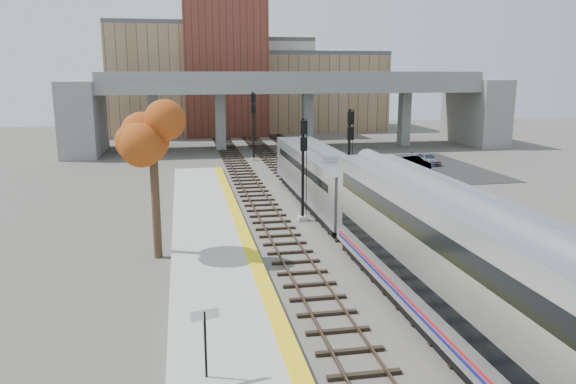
{
  "coord_description": "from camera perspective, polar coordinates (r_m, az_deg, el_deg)",
  "views": [
    {
      "loc": [
        -8.7,
        -24.61,
        9.74
      ],
      "look_at": [
        -2.53,
        7.95,
        2.5
      ],
      "focal_mm": 35.0,
      "sensor_mm": 36.0,
      "label": 1
    }
  ],
  "objects": [
    {
      "name": "signal_mast_near",
      "position": [
        36.28,
        1.54,
        2.07
      ],
      "size": [
        0.6,
        0.64,
        6.75
      ],
      "color": "#9E9E99",
      "rests_on": "ground"
    },
    {
      "name": "platform",
      "position": [
        26.44,
        -6.94,
        -8.98
      ],
      "size": [
        4.5,
        60.0,
        0.35
      ],
      "primitive_type": "cube",
      "color": "#9E9E99",
      "rests_on": "ground"
    },
    {
      "name": "parking_lot",
      "position": [
        58.12,
        12.44,
        2.4
      ],
      "size": [
        14.0,
        18.0,
        0.04
      ],
      "primitive_type": "cube",
      "color": "black",
      "rests_on": "ground"
    },
    {
      "name": "tracks",
      "position": [
        39.54,
        3.71,
        -1.85
      ],
      "size": [
        10.7,
        95.0,
        0.25
      ],
      "color": "black",
      "rests_on": "ground"
    },
    {
      "name": "car_b",
      "position": [
        57.65,
        12.71,
        2.92
      ],
      "size": [
        2.48,
        3.76,
        1.17
      ],
      "primitive_type": "imported",
      "rotation": [
        0.0,
        0.0,
        0.38
      ],
      "color": "#99999E",
      "rests_on": "parking_lot"
    },
    {
      "name": "signal_mast_far",
      "position": [
        60.94,
        -3.54,
        6.65
      ],
      "size": [
        0.6,
        0.64,
        7.41
      ],
      "color": "#9E9E99",
      "rests_on": "ground"
    },
    {
      "name": "coach",
      "position": [
        20.16,
        19.04,
        -8.53
      ],
      "size": [
        3.03,
        25.0,
        5.0
      ],
      "color": "#A8AAB2",
      "rests_on": "ground"
    },
    {
      "name": "station_sign",
      "position": [
        17.87,
        -8.44,
        -13.57
      ],
      "size": [
        0.89,
        0.24,
        2.27
      ],
      "rotation": [
        0.0,
        0.0,
        0.21
      ],
      "color": "black",
      "rests_on": "platform"
    },
    {
      "name": "signal_mast_mid",
      "position": [
        40.46,
        6.22,
        3.37
      ],
      "size": [
        0.6,
        0.64,
        7.04
      ],
      "color": "#9E9E99",
      "rests_on": "ground"
    },
    {
      "name": "car_a",
      "position": [
        55.31,
        10.13,
        2.62
      ],
      "size": [
        1.97,
        3.48,
        1.12
      ],
      "primitive_type": "imported",
      "rotation": [
        0.0,
        0.0,
        -0.21
      ],
      "color": "#99999E",
      "rests_on": "parking_lot"
    },
    {
      "name": "overpass",
      "position": [
        71.04,
        0.34,
        9.15
      ],
      "size": [
        54.0,
        12.0,
        9.5
      ],
      "color": "slate",
      "rests_on": "ground"
    },
    {
      "name": "ground",
      "position": [
        27.86,
        8.27,
        -8.27
      ],
      "size": [
        160.0,
        160.0,
        0.0
      ],
      "primitive_type": "plane",
      "color": "#47423D",
      "rests_on": "ground"
    },
    {
      "name": "car_c",
      "position": [
        60.64,
        13.91,
        3.28
      ],
      "size": [
        2.19,
        4.0,
        1.1
      ],
      "primitive_type": "imported",
      "rotation": [
        0.0,
        0.0,
        0.18
      ],
      "color": "#99999E",
      "rests_on": "parking_lot"
    },
    {
      "name": "yellow_strip",
      "position": [
        26.55,
        -2.82,
        -8.39
      ],
      "size": [
        0.7,
        60.0,
        0.01
      ],
      "primitive_type": "cube",
      "color": "yellow",
      "rests_on": "platform"
    },
    {
      "name": "tree",
      "position": [
        29.34,
        -13.63,
        5.8
      ],
      "size": [
        3.6,
        3.6,
        8.87
      ],
      "color": "#382619",
      "rests_on": "ground"
    },
    {
      "name": "buildings_far",
      "position": [
        91.74,
        -4.58,
        11.12
      ],
      "size": [
        43.0,
        21.0,
        20.6
      ],
      "color": "#A07C5D",
      "rests_on": "ground"
    },
    {
      "name": "locomotive",
      "position": [
        40.74,
        3.23,
        1.75
      ],
      "size": [
        3.02,
        19.05,
        4.1
      ],
      "color": "#A8AAB2",
      "rests_on": "ground"
    }
  ]
}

